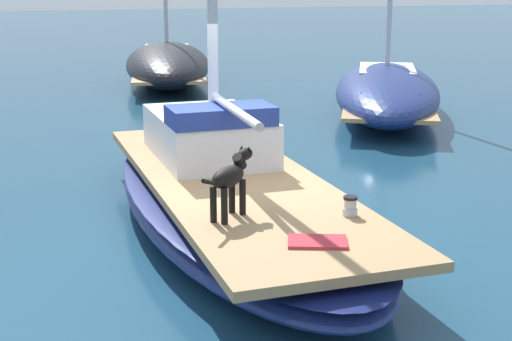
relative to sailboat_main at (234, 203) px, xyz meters
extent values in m
plane|color=navy|center=(0.00, 0.00, -0.34)|extent=(120.00, 120.00, 0.00)
ellipsoid|color=navy|center=(0.00, 0.00, -0.06)|extent=(2.84, 7.31, 0.56)
ellipsoid|color=navy|center=(0.00, 0.00, 0.12)|extent=(2.86, 7.35, 0.08)
cube|color=tan|center=(0.00, 0.00, 0.27)|extent=(2.37, 6.72, 0.10)
cylinder|color=silver|center=(-0.04, -0.20, 1.22)|extent=(0.10, 2.20, 0.10)
cube|color=silver|center=(-0.06, 1.20, 0.62)|extent=(1.50, 2.27, 0.60)
cube|color=navy|center=(-0.06, 0.43, 1.04)|extent=(1.36, 0.76, 0.24)
ellipsoid|color=black|center=(-0.45, -1.52, 0.77)|extent=(0.52, 0.52, 0.22)
cylinder|color=black|center=(-0.36, -1.34, 0.51)|extent=(0.07, 0.07, 0.38)
cylinder|color=black|center=(-0.27, -1.44, 0.51)|extent=(0.07, 0.07, 0.38)
cylinder|color=black|center=(-0.62, -1.60, 0.51)|extent=(0.07, 0.07, 0.38)
cylinder|color=black|center=(-0.53, -1.69, 0.51)|extent=(0.07, 0.07, 0.38)
cylinder|color=black|center=(-0.28, -1.35, 0.88)|extent=(0.21, 0.21, 0.19)
ellipsoid|color=black|center=(-0.20, -1.27, 0.94)|extent=(0.25, 0.25, 0.13)
cone|color=black|center=(-0.23, -1.24, 1.00)|extent=(0.05, 0.05, 0.06)
cone|color=black|center=(-0.16, -1.30, 1.00)|extent=(0.05, 0.05, 0.06)
torus|color=black|center=(-0.28, -1.35, 0.88)|extent=(0.18, 0.18, 0.10)
cylinder|color=black|center=(-0.70, -1.77, 0.80)|extent=(0.19, 0.19, 0.12)
cylinder|color=#B7B7BC|center=(0.80, -1.78, 0.36)|extent=(0.16, 0.16, 0.08)
cylinder|color=#B7B7BC|center=(0.80, -1.78, 0.45)|extent=(0.13, 0.13, 0.10)
cylinder|color=black|center=(0.80, -1.78, 0.52)|extent=(0.15, 0.15, 0.03)
cube|color=#C6333D|center=(0.18, -2.48, 0.34)|extent=(0.65, 0.52, 0.03)
ellipsoid|color=navy|center=(5.29, 6.72, 0.20)|extent=(5.04, 7.49, 1.06)
cube|color=tan|center=(5.29, 6.72, 0.11)|extent=(4.33, 6.64, 0.08)
cube|color=silver|center=(5.52, 7.21, 0.41)|extent=(2.03, 2.48, 0.52)
cube|color=navy|center=(4.78, 5.57, 0.33)|extent=(1.93, 2.43, 0.36)
ellipsoid|color=black|center=(1.34, 13.06, 0.24)|extent=(3.44, 7.43, 1.14)
cube|color=tan|center=(1.34, 13.06, 0.11)|extent=(2.86, 6.65, 0.08)
cube|color=silver|center=(1.42, 13.59, 0.41)|extent=(1.62, 2.32, 0.52)
cube|color=navy|center=(1.15, 11.82, 0.33)|extent=(1.50, 2.30, 0.36)
camera|label=1|loc=(-2.22, -8.76, 2.80)|focal=52.78mm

